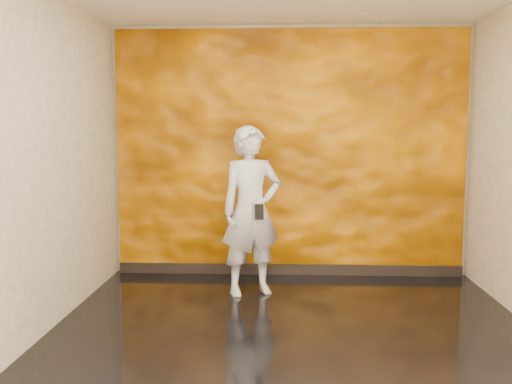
# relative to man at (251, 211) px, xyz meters

# --- Properties ---
(room) EXTENTS (4.02, 4.02, 2.81)m
(room) POSITION_rel_man_xyz_m (0.39, -1.16, 0.56)
(room) COLOR black
(room) RESTS_ON ground
(feature_wall) EXTENTS (3.90, 0.06, 2.75)m
(feature_wall) POSITION_rel_man_xyz_m (0.39, 0.80, 0.54)
(feature_wall) COLOR #FA8D00
(feature_wall) RESTS_ON ground
(baseboard) EXTENTS (3.90, 0.04, 0.12)m
(baseboard) POSITION_rel_man_xyz_m (0.39, 0.76, -0.78)
(baseboard) COLOR black
(baseboard) RESTS_ON ground
(man) EXTENTS (0.72, 0.61, 1.69)m
(man) POSITION_rel_man_xyz_m (0.00, 0.00, 0.00)
(man) COLOR #A4AAB3
(man) RESTS_ON ground
(phone) EXTENTS (0.08, 0.03, 0.15)m
(phone) POSITION_rel_man_xyz_m (0.09, -0.20, 0.02)
(phone) COLOR black
(phone) RESTS_ON man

